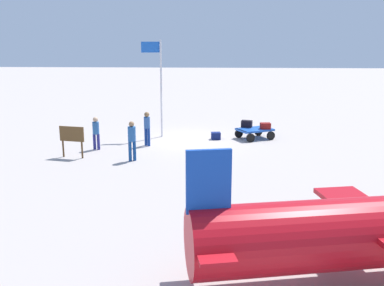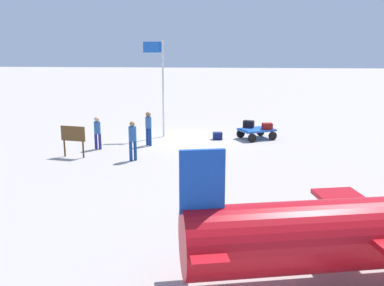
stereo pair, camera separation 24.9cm
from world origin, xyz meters
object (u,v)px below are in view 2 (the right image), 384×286
object	(u,v)px
worker_lead	(133,138)
suitcase_navy	(249,124)
suitcase_dark	(267,126)
flagpole	(161,79)
signboard	(73,136)
worker_trailing	(148,126)
luggage_cart	(256,131)
suitcase_olive	(218,136)
worker_supervisor	(97,131)

from	to	relation	value
worker_lead	suitcase_navy	bearing A→B (deg)	-136.24
suitcase_dark	flagpole	distance (m)	6.20
worker_lead	flagpole	size ratio (longest dim) A/B	0.34
worker_lead	signboard	bearing A→B (deg)	-8.15
worker_trailing	signboard	distance (m)	3.88
luggage_cart	signboard	size ratio (longest dim) A/B	1.49
suitcase_navy	signboard	bearing A→B (deg)	30.06
worker_lead	signboard	size ratio (longest dim) A/B	1.23
suitcase_navy	suitcase_olive	xyz separation A→B (m)	(1.66, 0.60, -0.55)
worker_trailing	worker_supervisor	xyz separation A→B (m)	(2.33, 0.92, -0.07)
suitcase_dark	worker_supervisor	world-z (taller)	worker_supervisor
luggage_cart	flagpole	world-z (taller)	flagpole
worker_trailing	flagpole	distance (m)	3.05
suitcase_olive	worker_lead	distance (m)	5.84
worker_trailing	worker_supervisor	bearing A→B (deg)	21.50
suitcase_dark	worker_trailing	xyz separation A→B (m)	(6.04, 1.85, 0.28)
flagpole	signboard	world-z (taller)	flagpole
suitcase_navy	suitcase_dark	size ratio (longest dim) A/B	1.12
worker_lead	suitcase_dark	bearing A→B (deg)	-143.22
suitcase_olive	worker_lead	bearing A→B (deg)	50.86
suitcase_olive	signboard	size ratio (longest dim) A/B	0.37
suitcase_navy	worker_lead	world-z (taller)	worker_lead
luggage_cart	suitcase_olive	world-z (taller)	luggage_cart
suitcase_olive	flagpole	bearing A→B (deg)	-9.63
suitcase_navy	suitcase_dark	xyz separation A→B (m)	(-0.96, 0.40, -0.03)
suitcase_dark	flagpole	size ratio (longest dim) A/B	0.11
worker_trailing	luggage_cart	bearing A→B (deg)	-161.00
suitcase_navy	signboard	size ratio (longest dim) A/B	0.44
suitcase_dark	worker_supervisor	size ratio (longest dim) A/B	0.35
suitcase_dark	flagpole	xyz separation A→B (m)	(5.70, -0.32, 2.41)
suitcase_navy	worker_supervisor	world-z (taller)	worker_supervisor
worker_lead	worker_supervisor	xyz separation A→B (m)	(2.11, -1.92, -0.11)
flagpole	worker_trailing	bearing A→B (deg)	81.12
worker_trailing	signboard	bearing A→B (deg)	39.01
suitcase_dark	worker_lead	bearing A→B (deg)	36.78
luggage_cart	flagpole	size ratio (longest dim) A/B	0.41
luggage_cart	suitcase_olive	bearing A→B (deg)	6.67
suitcase_navy	worker_trailing	world-z (taller)	worker_trailing
luggage_cart	worker_trailing	xyz separation A→B (m)	(5.48, 1.89, 0.58)
luggage_cart	suitcase_olive	size ratio (longest dim) A/B	4.06
luggage_cart	suitcase_navy	distance (m)	0.62
worker_supervisor	signboard	size ratio (longest dim) A/B	1.12
suitcase_navy	suitcase_olive	size ratio (longest dim) A/B	1.21
luggage_cart	suitcase_dark	xyz separation A→B (m)	(-0.57, 0.04, 0.30)
suitcase_dark	worker_supervisor	xyz separation A→B (m)	(8.38, 2.77, 0.21)
worker_trailing	worker_lead	bearing A→B (deg)	85.44
suitcase_dark	worker_lead	distance (m)	7.84
worker_lead	signboard	world-z (taller)	worker_lead
luggage_cart	signboard	world-z (taller)	signboard
suitcase_navy	worker_supervisor	distance (m)	8.06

